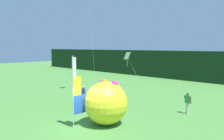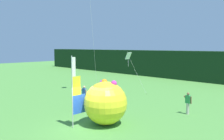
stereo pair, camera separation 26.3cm
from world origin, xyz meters
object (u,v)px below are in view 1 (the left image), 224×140
object	(u,v)px
person_mid_field	(187,102)
kite_white_diamond_0	(128,57)
person_near_banner	(113,100)
person_far_left	(84,96)
inflatable_balloon	(106,103)
folding_chair	(100,105)
banner_flag	(77,93)

from	to	relation	value
person_mid_field	kite_white_diamond_0	world-z (taller)	kite_white_diamond_0
person_near_banner	person_far_left	xyz separation A→B (m)	(-2.60, -0.77, 0.08)
inflatable_balloon	kite_white_diamond_0	xyz separation A→B (m)	(-5.40, 8.69, 2.43)
folding_chair	kite_white_diamond_0	size ratio (longest dim) A/B	0.20
banner_flag	person_near_banner	bearing A→B (deg)	101.16
person_mid_field	inflatable_balloon	distance (m)	6.40
folding_chair	kite_white_diamond_0	xyz separation A→B (m)	(-3.11, 7.00, 3.31)
person_near_banner	folding_chair	size ratio (longest dim) A/B	1.82
banner_flag	inflatable_balloon	bearing A→B (deg)	58.27
person_mid_field	inflatable_balloon	world-z (taller)	inflatable_balloon
kite_white_diamond_0	banner_flag	bearing A→B (deg)	-66.63
person_far_left	inflatable_balloon	bearing A→B (deg)	-22.49
person_mid_field	person_far_left	world-z (taller)	person_far_left
inflatable_balloon	folding_chair	bearing A→B (deg)	143.63
inflatable_balloon	kite_white_diamond_0	bearing A→B (deg)	121.86
person_mid_field	kite_white_diamond_0	distance (m)	9.14
person_near_banner	folding_chair	distance (m)	1.09
person_far_left	inflatable_balloon	size ratio (longest dim) A/B	0.61
person_far_left	folding_chair	xyz separation A→B (m)	(2.09, -0.12, -0.42)
person_mid_field	person_near_banner	bearing A→B (deg)	-144.92
person_near_banner	inflatable_balloon	world-z (taller)	inflatable_balloon
person_far_left	person_near_banner	bearing A→B (deg)	16.49
person_far_left	person_mid_field	bearing A→B (deg)	28.99
person_near_banner	person_far_left	world-z (taller)	person_far_left
inflatable_balloon	person_near_banner	bearing A→B (deg)	124.68
person_far_left	kite_white_diamond_0	xyz separation A→B (m)	(-1.02, 6.88, 2.88)
person_far_left	folding_chair	distance (m)	2.14
person_mid_field	kite_white_diamond_0	size ratio (longest dim) A/B	0.37
inflatable_balloon	folding_chair	world-z (taller)	inflatable_balloon
person_far_left	folding_chair	world-z (taller)	person_far_left
banner_flag	folding_chair	xyz separation A→B (m)	(-1.33, 3.26, -1.61)
banner_flag	person_mid_field	size ratio (longest dim) A/B	2.72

